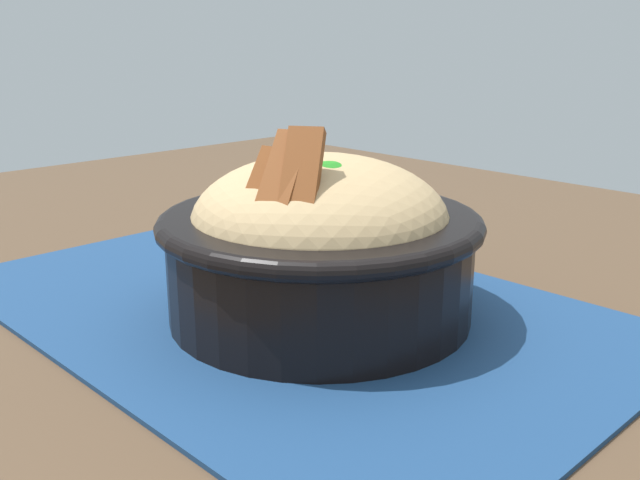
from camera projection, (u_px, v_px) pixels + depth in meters
name	position (u px, v px, depth m)	size (l,w,h in m)	color
table	(309.00, 379.00, 0.53)	(1.21, 0.97, 0.76)	#4C3826
placemat	(286.00, 306.00, 0.48)	(0.45, 0.29, 0.00)	navy
bowl	(320.00, 241.00, 0.45)	(0.21, 0.21, 0.13)	black
fork	(246.00, 276.00, 0.53)	(0.04, 0.14, 0.00)	#BCBCBC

